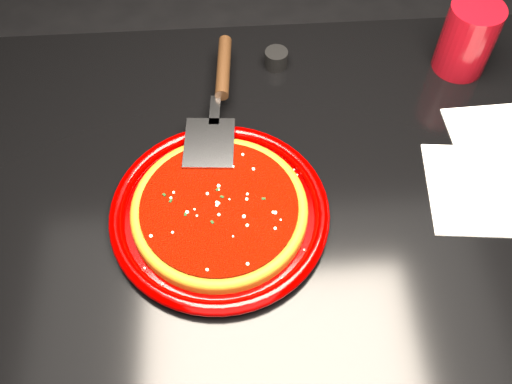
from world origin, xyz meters
TOP-DOWN VIEW (x-y plane):
  - floor at (0.00, 0.00)m, footprint 4.00×4.00m
  - table at (0.00, 0.00)m, footprint 1.20×0.80m
  - plate at (-0.15, -0.06)m, footprint 0.37×0.37m
  - pizza_crust at (-0.15, -0.06)m, footprint 0.29×0.29m
  - pizza_crust_rim at (-0.15, -0.06)m, footprint 0.29×0.29m
  - pizza_sauce at (-0.15, -0.06)m, footprint 0.26×0.26m
  - parmesan_dusting at (-0.15, -0.06)m, footprint 0.24×0.24m
  - basil_flecks at (-0.15, -0.06)m, footprint 0.22×0.22m
  - pizza_server at (-0.14, 0.16)m, footprint 0.13×0.36m
  - cup at (0.32, 0.26)m, footprint 0.10×0.10m
  - napkin_a at (0.29, -0.03)m, footprint 0.20×0.20m
  - napkin_b at (0.34, 0.07)m, footprint 0.16×0.17m
  - ramekin at (-0.03, 0.28)m, footprint 0.06×0.06m

SIDE VIEW (x-z plane):
  - floor at x=0.00m, z-range -0.01..0.00m
  - table at x=0.00m, z-range 0.00..0.75m
  - napkin_b at x=0.34m, z-range 0.75..0.75m
  - napkin_a at x=0.29m, z-range 0.75..0.75m
  - plate at x=-0.15m, z-range 0.75..0.78m
  - pizza_crust at x=-0.15m, z-range 0.76..0.77m
  - ramekin at x=-0.03m, z-range 0.75..0.78m
  - pizza_crust_rim at x=-0.15m, z-range 0.77..0.78m
  - pizza_sauce at x=-0.15m, z-range 0.77..0.78m
  - basil_flecks at x=-0.15m, z-range 0.78..0.79m
  - parmesan_dusting at x=-0.15m, z-range 0.78..0.79m
  - pizza_server at x=-0.14m, z-range 0.78..0.81m
  - cup at x=0.32m, z-range 0.75..0.89m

